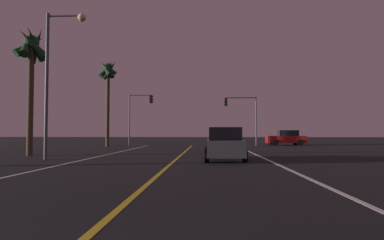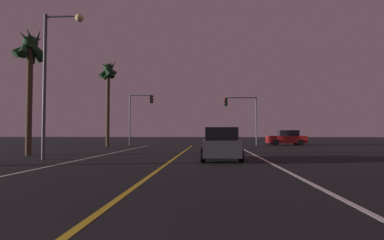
{
  "view_description": "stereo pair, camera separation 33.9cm",
  "coord_description": "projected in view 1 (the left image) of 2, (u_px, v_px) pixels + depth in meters",
  "views": [
    {
      "loc": [
        1.66,
        -0.84,
        1.44
      ],
      "look_at": [
        0.08,
        32.26,
        2.76
      ],
      "focal_mm": 29.47,
      "sensor_mm": 36.0,
      "label": 1
    },
    {
      "loc": [
        2.0,
        -0.84,
        1.44
      ],
      "look_at": [
        0.08,
        32.26,
        2.76
      ],
      "focal_mm": 29.47,
      "sensor_mm": 36.0,
      "label": 2
    }
  ],
  "objects": [
    {
      "name": "traffic_light_near_left",
      "position": [
        140.0,
        108.0,
        35.37
      ],
      "size": [
        2.77,
        0.36,
        5.68
      ],
      "color": "#4C4C51",
      "rests_on": "ground"
    },
    {
      "name": "lane_edge_left",
      "position": [
        70.0,
        163.0,
        14.88
      ],
      "size": [
        0.16,
        39.63,
        0.01
      ],
      "primitive_type": "cube",
      "color": "silver",
      "rests_on": "ground"
    },
    {
      "name": "street_lamp_left_mid",
      "position": [
        56.0,
        66.0,
        16.8
      ],
      "size": [
        2.17,
        0.44,
        7.85
      ],
      "color": "#4C4C51",
      "rests_on": "ground"
    },
    {
      "name": "palm_tree_left_mid",
      "position": [
        32.0,
        54.0,
        19.85
      ],
      "size": [
        2.14,
        2.24,
        8.13
      ],
      "color": "#473826",
      "rests_on": "ground"
    },
    {
      "name": "car_lead_same_lane",
      "position": [
        224.0,
        144.0,
        16.34
      ],
      "size": [
        2.02,
        4.3,
        1.7
      ],
      "rotation": [
        0.0,
        0.0,
        1.57
      ],
      "color": "black",
      "rests_on": "ground"
    },
    {
      "name": "car_crossing_side",
      "position": [
        286.0,
        138.0,
        35.75
      ],
      "size": [
        4.3,
        2.02,
        1.7
      ],
      "rotation": [
        0.0,
        0.0,
        3.14
      ],
      "color": "black",
      "rests_on": "ground"
    },
    {
      "name": "lane_center_divider",
      "position": [
        171.0,
        163.0,
        14.65
      ],
      "size": [
        0.16,
        39.63,
        0.01
      ],
      "primitive_type": "cube",
      "color": "gold",
      "rests_on": "ground"
    },
    {
      "name": "palm_tree_left_far",
      "position": [
        108.0,
        77.0,
        32.08
      ],
      "size": [
        2.23,
        2.09,
        8.96
      ],
      "color": "#473826",
      "rests_on": "ground"
    },
    {
      "name": "lane_edge_right",
      "position": [
        276.0,
        164.0,
        14.42
      ],
      "size": [
        0.16,
        39.63,
        0.01
      ],
      "primitive_type": "cube",
      "color": "silver",
      "rests_on": "ground"
    },
    {
      "name": "traffic_light_near_right",
      "position": [
        240.0,
        109.0,
        34.83
      ],
      "size": [
        3.62,
        0.36,
        5.34
      ],
      "rotation": [
        0.0,
        0.0,
        3.14
      ],
      "color": "#4C4C51",
      "rests_on": "ground"
    }
  ]
}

